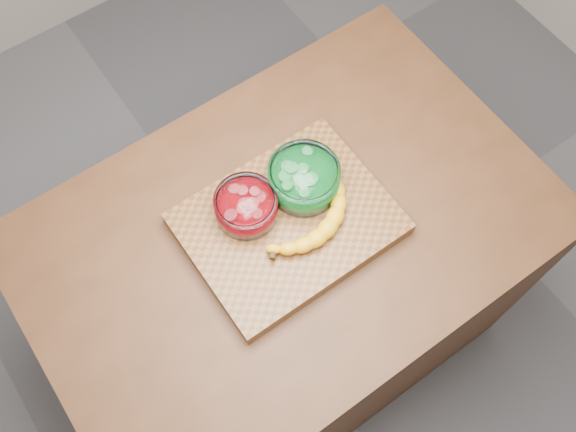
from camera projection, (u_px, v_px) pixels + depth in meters
ground at (288, 332)px, 2.27m from camera, size 3.50×3.50×0.00m
counter at (288, 291)px, 1.87m from camera, size 1.20×0.80×0.90m
cutting_board at (288, 224)px, 1.44m from camera, size 0.45×0.35×0.04m
bowl_red at (246, 206)px, 1.40m from camera, size 0.14×0.14×0.07m
bowl_green at (304, 179)px, 1.43m from camera, size 0.16×0.16×0.08m
banana at (310, 218)px, 1.41m from camera, size 0.28×0.16×0.04m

